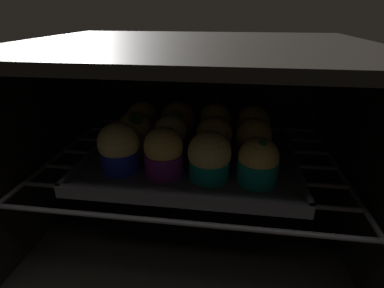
% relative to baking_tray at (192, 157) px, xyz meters
% --- Properties ---
extents(oven_cavity, '(0.59, 0.47, 0.37)m').
position_rel_baking_tray_xyz_m(oven_cavity, '(0.00, 0.06, 0.02)').
color(oven_cavity, black).
rests_on(oven_cavity, ground).
extents(oven_rack, '(0.55, 0.42, 0.01)m').
position_rel_baking_tray_xyz_m(oven_rack, '(0.00, 0.01, -0.01)').
color(oven_rack, '#4C494C').
rests_on(oven_rack, oven_cavity).
extents(baking_tray, '(0.38, 0.30, 0.02)m').
position_rel_baking_tray_xyz_m(baking_tray, '(0.00, 0.00, 0.00)').
color(baking_tray, '#4C4C51').
rests_on(baking_tray, oven_rack).
extents(muffin_row0_col0, '(0.07, 0.07, 0.08)m').
position_rel_baking_tray_xyz_m(muffin_row0_col0, '(-0.11, -0.07, 0.05)').
color(muffin_row0_col0, '#1928B7').
rests_on(muffin_row0_col0, baking_tray).
extents(muffin_row0_col1, '(0.06, 0.06, 0.08)m').
position_rel_baking_tray_xyz_m(muffin_row0_col1, '(-0.04, -0.07, 0.04)').
color(muffin_row0_col1, '#7A238C').
rests_on(muffin_row0_col1, baking_tray).
extents(muffin_row0_col2, '(0.07, 0.07, 0.08)m').
position_rel_baking_tray_xyz_m(muffin_row0_col2, '(0.04, -0.08, 0.04)').
color(muffin_row0_col2, '#0C8C84').
rests_on(muffin_row0_col2, baking_tray).
extents(muffin_row0_col3, '(0.06, 0.06, 0.07)m').
position_rel_baking_tray_xyz_m(muffin_row0_col3, '(0.12, -0.08, 0.04)').
color(muffin_row0_col3, '#0C8C84').
rests_on(muffin_row0_col3, baking_tray).
extents(muffin_row1_col0, '(0.06, 0.06, 0.08)m').
position_rel_baking_tray_xyz_m(muffin_row1_col0, '(-0.11, 0.00, 0.04)').
color(muffin_row1_col0, silver).
rests_on(muffin_row1_col0, baking_tray).
extents(muffin_row1_col1, '(0.06, 0.06, 0.08)m').
position_rel_baking_tray_xyz_m(muffin_row1_col1, '(-0.04, -0.00, 0.04)').
color(muffin_row1_col1, '#1928B7').
rests_on(muffin_row1_col1, baking_tray).
extents(muffin_row1_col2, '(0.07, 0.07, 0.08)m').
position_rel_baking_tray_xyz_m(muffin_row1_col2, '(0.04, 0.00, 0.04)').
color(muffin_row1_col2, silver).
rests_on(muffin_row1_col2, baking_tray).
extents(muffin_row1_col3, '(0.06, 0.06, 0.08)m').
position_rel_baking_tray_xyz_m(muffin_row1_col3, '(0.11, 0.00, 0.04)').
color(muffin_row1_col3, '#7A238C').
rests_on(muffin_row1_col3, baking_tray).
extents(muffin_row2_col0, '(0.06, 0.06, 0.08)m').
position_rel_baking_tray_xyz_m(muffin_row2_col0, '(-0.12, 0.07, 0.04)').
color(muffin_row2_col0, silver).
rests_on(muffin_row2_col0, baking_tray).
extents(muffin_row2_col1, '(0.07, 0.07, 0.08)m').
position_rel_baking_tray_xyz_m(muffin_row2_col1, '(-0.04, 0.07, 0.04)').
color(muffin_row2_col1, silver).
rests_on(muffin_row2_col1, baking_tray).
extents(muffin_row2_col2, '(0.06, 0.06, 0.08)m').
position_rel_baking_tray_xyz_m(muffin_row2_col2, '(0.04, 0.08, 0.04)').
color(muffin_row2_col2, '#0C8C84').
rests_on(muffin_row2_col2, baking_tray).
extents(muffin_row2_col3, '(0.07, 0.07, 0.08)m').
position_rel_baking_tray_xyz_m(muffin_row2_col3, '(0.11, 0.08, 0.04)').
color(muffin_row2_col3, '#0C8C84').
rests_on(muffin_row2_col3, baking_tray).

